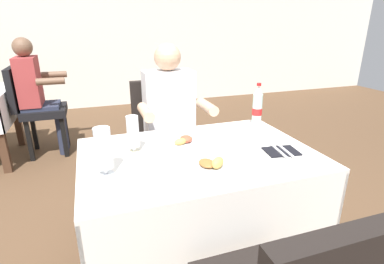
# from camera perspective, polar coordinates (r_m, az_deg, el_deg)

# --- Properties ---
(ground_plane) EXTENTS (11.00, 11.00, 0.00)m
(ground_plane) POSITION_cam_1_polar(r_m,az_deg,el_deg) (2.06, -0.56, -22.51)
(ground_plane) COLOR brown
(back_wall) EXTENTS (11.00, 0.12, 2.89)m
(back_wall) POSITION_cam_1_polar(r_m,az_deg,el_deg) (5.47, -14.85, 19.99)
(back_wall) COLOR silver
(back_wall) RESTS_ON ground
(main_dining_table) EXTENTS (1.21, 0.82, 0.75)m
(main_dining_table) POSITION_cam_1_polar(r_m,az_deg,el_deg) (1.66, 1.14, -9.37)
(main_dining_table) COLOR white
(main_dining_table) RESTS_ON ground
(chair_far_diner_seat) EXTENTS (0.44, 0.50, 0.97)m
(chair_far_diner_seat) POSITION_cam_1_polar(r_m,az_deg,el_deg) (2.37, -5.52, -0.79)
(chair_far_diner_seat) COLOR black
(chair_far_diner_seat) RESTS_ON ground
(seated_diner_far) EXTENTS (0.50, 0.46, 1.26)m
(seated_diner_far) POSITION_cam_1_polar(r_m,az_deg,el_deg) (2.22, -3.99, 2.16)
(seated_diner_far) COLOR #282D42
(seated_diner_far) RESTS_ON ground
(plate_near_camera) EXTENTS (0.25, 0.25, 0.06)m
(plate_near_camera) POSITION_cam_1_polar(r_m,az_deg,el_deg) (1.40, 4.49, -6.60)
(plate_near_camera) COLOR white
(plate_near_camera) RESTS_ON main_dining_table
(plate_far_diner) EXTENTS (0.26, 0.26, 0.05)m
(plate_far_diner) POSITION_cam_1_polar(r_m,az_deg,el_deg) (1.68, -0.89, -1.85)
(plate_far_diner) COLOR white
(plate_far_diner) RESTS_ON main_dining_table
(beer_glass_left) EXTENTS (0.07, 0.07, 0.22)m
(beer_glass_left) POSITION_cam_1_polar(r_m,az_deg,el_deg) (1.37, -16.46, -3.51)
(beer_glass_left) COLOR white
(beer_glass_left) RESTS_ON main_dining_table
(beer_glass_middle) EXTENTS (0.07, 0.07, 0.20)m
(beer_glass_middle) POSITION_cam_1_polar(r_m,az_deg,el_deg) (1.58, -11.14, -0.31)
(beer_glass_middle) COLOR white
(beer_glass_middle) RESTS_ON main_dining_table
(cola_bottle_primary) EXTENTS (0.06, 0.06, 0.28)m
(cola_bottle_primary) POSITION_cam_1_polar(r_m,az_deg,el_deg) (2.00, 12.31, 4.66)
(cola_bottle_primary) COLOR silver
(cola_bottle_primary) RESTS_ON main_dining_table
(napkin_cutlery_set) EXTENTS (0.19, 0.20, 0.01)m
(napkin_cutlery_set) POSITION_cam_1_polar(r_m,az_deg,el_deg) (1.65, 16.61, -3.49)
(napkin_cutlery_set) COLOR black
(napkin_cutlery_set) RESTS_ON main_dining_table
(background_chair_right) EXTENTS (0.50, 0.44, 0.97)m
(background_chair_right) POSITION_cam_1_polar(r_m,az_deg,el_deg) (3.64, -27.77, 4.39)
(background_chair_right) COLOR black
(background_chair_right) RESTS_ON ground
(background_patron) EXTENTS (0.46, 0.50, 1.26)m
(background_patron) POSITION_cam_1_polar(r_m,az_deg,el_deg) (3.60, -27.41, 6.89)
(background_patron) COLOR #282D42
(background_patron) RESTS_ON ground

